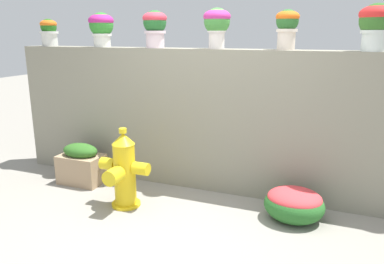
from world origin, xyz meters
TOP-DOWN VIEW (x-y plane):
  - ground_plane at (0.00, 0.00)m, footprint 24.00×24.00m
  - stone_wall at (0.00, 1.28)m, footprint 5.30×0.31m
  - potted_plant_0 at (-2.33, 1.26)m, footprint 0.24×0.24m
  - potted_plant_1 at (-1.50, 1.26)m, footprint 0.31×0.31m
  - potted_plant_2 at (-0.75, 1.25)m, footprint 0.28×0.28m
  - potted_plant_3 at (0.00, 1.27)m, footprint 0.30×0.30m
  - potted_plant_4 at (0.75, 1.32)m, footprint 0.24×0.24m
  - potted_plant_5 at (1.59, 1.25)m, footprint 0.33×0.33m
  - fire_hydrant at (-0.74, 0.41)m, footprint 0.57×0.46m
  - flower_bush_left at (1.00, 0.78)m, footprint 0.60×0.54m
  - planter_box at (-1.59, 0.79)m, footprint 0.54×0.35m

SIDE VIEW (x-z plane):
  - ground_plane at x=0.00m, z-range 0.00..0.00m
  - flower_bush_left at x=1.00m, z-range 0.01..0.35m
  - planter_box at x=-1.59m, z-range -0.01..0.50m
  - fire_hydrant at x=-0.74m, z-range -0.03..0.84m
  - stone_wall at x=0.00m, z-range 0.00..1.66m
  - potted_plant_0 at x=-2.33m, z-range 1.68..2.03m
  - potted_plant_4 at x=0.75m, z-range 1.71..2.12m
  - potted_plant_1 at x=-1.50m, z-range 1.70..2.12m
  - potted_plant_2 at x=-0.75m, z-range 1.70..2.13m
  - potted_plant_5 at x=1.59m, z-range 1.70..2.15m
  - potted_plant_3 at x=0.00m, z-range 1.72..2.16m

